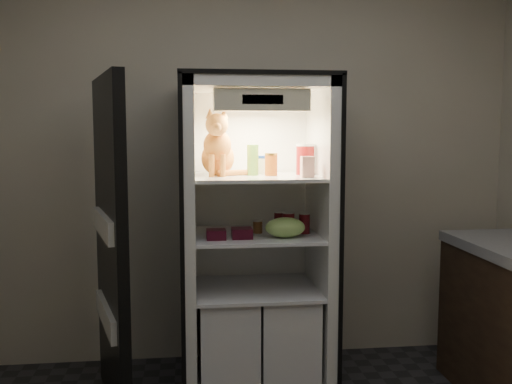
# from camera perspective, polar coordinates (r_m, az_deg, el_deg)

# --- Properties ---
(room_shell) EXTENTS (3.60, 3.60, 3.60)m
(room_shell) POSITION_cam_1_polar(r_m,az_deg,el_deg) (2.06, 4.45, 7.94)
(room_shell) COLOR white
(room_shell) RESTS_ON floor
(refrigerator) EXTENTS (0.90, 0.72, 1.88)m
(refrigerator) POSITION_cam_1_polar(r_m,az_deg,el_deg) (3.51, -0.10, -6.39)
(refrigerator) COLOR white
(refrigerator) RESTS_ON floor
(fridge_door) EXTENTS (0.28, 0.86, 1.85)m
(fridge_door) POSITION_cam_1_polar(r_m,az_deg,el_deg) (3.25, -14.33, -5.42)
(fridge_door) COLOR black
(fridge_door) RESTS_ON floor
(tabby_cat) EXTENTS (0.33, 0.38, 0.40)m
(tabby_cat) POSITION_cam_1_polar(r_m,az_deg,el_deg) (3.38, -3.84, 4.17)
(tabby_cat) COLOR #D25E1A
(tabby_cat) RESTS_ON refrigerator
(parmesan_shaker) EXTENTS (0.07, 0.07, 0.18)m
(parmesan_shaker) POSITION_cam_1_polar(r_m,az_deg,el_deg) (3.38, -0.33, 3.22)
(parmesan_shaker) COLOR #25872A
(parmesan_shaker) RESTS_ON refrigerator
(mayo_tub) EXTENTS (0.08, 0.08, 0.11)m
(mayo_tub) POSITION_cam_1_polar(r_m,az_deg,el_deg) (3.47, 0.69, 2.73)
(mayo_tub) COLOR white
(mayo_tub) RESTS_ON refrigerator
(salsa_jar) EXTENTS (0.08, 0.08, 0.13)m
(salsa_jar) POSITION_cam_1_polar(r_m,az_deg,el_deg) (3.36, 1.52, 2.79)
(salsa_jar) COLOR maroon
(salsa_jar) RESTS_ON refrigerator
(pepper_jar) EXTENTS (0.11, 0.11, 0.19)m
(pepper_jar) POSITION_cam_1_polar(r_m,az_deg,el_deg) (3.45, 4.94, 3.29)
(pepper_jar) COLOR maroon
(pepper_jar) RESTS_ON refrigerator
(cream_carton) EXTENTS (0.07, 0.07, 0.12)m
(cream_carton) POSITION_cam_1_polar(r_m,az_deg,el_deg) (3.25, 5.15, 2.52)
(cream_carton) COLOR white
(cream_carton) RESTS_ON refrigerator
(soda_can_a) EXTENTS (0.06, 0.06, 0.12)m
(soda_can_a) POSITION_cam_1_polar(r_m,az_deg,el_deg) (3.50, 2.34, -2.97)
(soda_can_a) COLOR black
(soda_can_a) RESTS_ON refrigerator
(soda_can_b) EXTENTS (0.07, 0.07, 0.12)m
(soda_can_b) POSITION_cam_1_polar(r_m,az_deg,el_deg) (3.43, 4.86, -3.15)
(soda_can_b) COLOR black
(soda_can_b) RESTS_ON refrigerator
(soda_can_c) EXTENTS (0.07, 0.07, 0.14)m
(soda_can_c) POSITION_cam_1_polar(r_m,az_deg,el_deg) (3.37, 3.25, -3.20)
(soda_can_c) COLOR black
(soda_can_c) RESTS_ON refrigerator
(condiment_jar) EXTENTS (0.06, 0.06, 0.08)m
(condiment_jar) POSITION_cam_1_polar(r_m,az_deg,el_deg) (3.44, 0.17, -3.46)
(condiment_jar) COLOR brown
(condiment_jar) RESTS_ON refrigerator
(grape_bag) EXTENTS (0.23, 0.17, 0.12)m
(grape_bag) POSITION_cam_1_polar(r_m,az_deg,el_deg) (3.30, 2.93, -3.56)
(grape_bag) COLOR #98C35B
(grape_bag) RESTS_ON refrigerator
(berry_box_left) EXTENTS (0.11, 0.11, 0.05)m
(berry_box_left) POSITION_cam_1_polar(r_m,az_deg,el_deg) (3.25, -4.01, -4.25)
(berry_box_left) COLOR #4A0C1C
(berry_box_left) RESTS_ON refrigerator
(berry_box_right) EXTENTS (0.12, 0.12, 0.06)m
(berry_box_right) POSITION_cam_1_polar(r_m,az_deg,el_deg) (3.28, -1.43, -4.14)
(berry_box_right) COLOR #4A0C1C
(berry_box_right) RESTS_ON refrigerator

